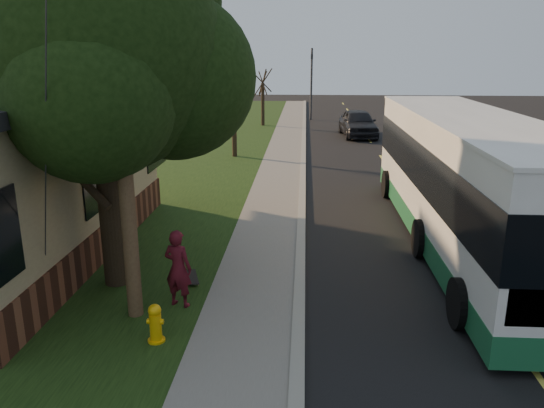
% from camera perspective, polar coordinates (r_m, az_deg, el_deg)
% --- Properties ---
extents(ground, '(120.00, 120.00, 0.00)m').
position_cam_1_polar(ground, '(9.97, 2.80, -15.32)').
color(ground, black).
rests_on(ground, ground).
extents(road, '(8.00, 80.00, 0.01)m').
position_cam_1_polar(road, '(19.63, 15.01, 0.16)').
color(road, black).
rests_on(road, ground).
extents(curb, '(0.25, 80.00, 0.12)m').
position_cam_1_polar(curb, '(19.22, 3.25, 0.52)').
color(curb, gray).
rests_on(curb, ground).
extents(sidewalk, '(2.00, 80.00, 0.08)m').
position_cam_1_polar(sidewalk, '(19.25, 0.28, 0.51)').
color(sidewalk, slate).
rests_on(sidewalk, ground).
extents(grass_verge, '(5.00, 80.00, 0.07)m').
position_cam_1_polar(grass_verge, '(19.76, -9.91, 0.66)').
color(grass_verge, black).
rests_on(grass_verge, ground).
extents(fire_hydrant, '(0.32, 0.32, 0.74)m').
position_cam_1_polar(fire_hydrant, '(10.11, -12.43, -12.42)').
color(fire_hydrant, '#E7A80C').
rests_on(fire_hydrant, grass_verge).
extents(utility_pole, '(2.86, 3.21, 9.07)m').
position_cam_1_polar(utility_pole, '(10.11, -16.27, 12.26)').
color(utility_pole, '#473321').
rests_on(utility_pole, ground).
extents(leafy_tree, '(6.30, 6.00, 7.80)m').
position_cam_1_polar(leafy_tree, '(11.95, -17.83, 15.20)').
color(leafy_tree, black).
rests_on(leafy_tree, grass_verge).
extents(bare_tree_near, '(1.38, 1.21, 4.31)m').
position_cam_1_polar(bare_tree_near, '(26.93, -4.11, 9.50)').
color(bare_tree_near, black).
rests_on(bare_tree_near, grass_verge).
extents(bare_tree_far, '(1.38, 1.21, 4.03)m').
position_cam_1_polar(bare_tree_far, '(38.77, -1.00, 11.30)').
color(bare_tree_far, black).
rests_on(bare_tree_far, grass_verge).
extents(traffic_signal, '(0.18, 0.22, 5.50)m').
position_cam_1_polar(traffic_signal, '(42.57, 4.26, 13.25)').
color(traffic_signal, '#2D2D30').
rests_on(traffic_signal, ground).
extents(transit_bus, '(3.05, 13.20, 3.57)m').
position_cam_1_polar(transit_bus, '(15.36, 20.29, 2.67)').
color(transit_bus, silver).
rests_on(transit_bus, ground).
extents(skateboarder, '(0.70, 0.56, 1.66)m').
position_cam_1_polar(skateboarder, '(11.15, -10.07, -6.83)').
color(skateboarder, '#4C0F19').
rests_on(skateboarder, grass_verge).
extents(skateboard_main, '(0.47, 0.90, 0.08)m').
position_cam_1_polar(skateboard_main, '(12.61, -8.54, -7.80)').
color(skateboard_main, black).
rests_on(skateboard_main, grass_verge).
extents(dumpster, '(1.86, 1.66, 1.38)m').
position_cam_1_polar(dumpster, '(18.56, -20.75, 1.08)').
color(dumpster, '#133120').
rests_on(dumpster, building_lot).
extents(distant_car, '(2.38, 5.14, 1.71)m').
position_cam_1_polar(distant_car, '(34.48, 9.23, 8.59)').
color(distant_car, black).
rests_on(distant_car, ground).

